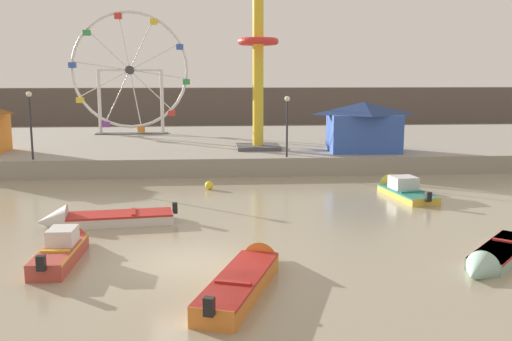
{
  "coord_description": "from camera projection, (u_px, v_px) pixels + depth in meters",
  "views": [
    {
      "loc": [
        0.73,
        -17.51,
        5.83
      ],
      "look_at": [
        2.82,
        8.82,
        1.46
      ],
      "focal_mm": 40.3,
      "sensor_mm": 36.0,
      "label": 1
    }
  ],
  "objects": [
    {
      "name": "ground_plane",
      "position": [
        189.0,
        263.0,
        18.12
      ],
      "size": [
        240.0,
        240.0,
        0.0
      ],
      "primitive_type": "plane",
      "color": "gray"
    },
    {
      "name": "quay_promenade",
      "position": [
        201.0,
        146.0,
        43.82
      ],
      "size": [
        110.0,
        21.73,
        1.07
      ],
      "primitive_type": "cube",
      "color": "gray",
      "rests_on": "ground_plane"
    },
    {
      "name": "distant_town_skyline",
      "position": [
        204.0,
        106.0,
        69.3
      ],
      "size": [
        140.0,
        3.0,
        4.4
      ],
      "primitive_type": "cube",
      "color": "#564C47",
      "rests_on": "ground_plane"
    },
    {
      "name": "motorboat_mustard_yellow",
      "position": [
        399.0,
        188.0,
        28.65
      ],
      "size": [
        2.02,
        5.1,
        1.46
      ],
      "rotation": [
        0.0,
        0.0,
        1.7
      ],
      "color": "gold",
      "rests_on": "ground_plane"
    },
    {
      "name": "motorboat_pale_grey",
      "position": [
        94.0,
        219.0,
        22.68
      ],
      "size": [
        5.48,
        1.99,
        1.31
      ],
      "rotation": [
        0.0,
        0.0,
        3.27
      ],
      "color": "silver",
      "rests_on": "ground_plane"
    },
    {
      "name": "motorboat_seafoam",
      "position": [
        494.0,
        258.0,
        17.97
      ],
      "size": [
        4.31,
        4.56,
        1.03
      ],
      "rotation": [
        0.0,
        0.0,
        3.97
      ],
      "color": "#93BCAD",
      "rests_on": "ground_plane"
    },
    {
      "name": "motorboat_orange_hull",
      "position": [
        248.0,
        274.0,
        16.23
      ],
      "size": [
        2.98,
        5.91,
        1.14
      ],
      "rotation": [
        0.0,
        0.0,
        1.23
      ],
      "color": "orange",
      "rests_on": "ground_plane"
    },
    {
      "name": "motorboat_faded_red",
      "position": [
        65.0,
        247.0,
        18.58
      ],
      "size": [
        1.11,
        4.6,
        1.26
      ],
      "rotation": [
        0.0,
        0.0,
        1.55
      ],
      "color": "#B24238",
      "rests_on": "ground_plane"
    },
    {
      "name": "ferris_wheel_white_frame",
      "position": [
        130.0,
        73.0,
        46.63
      ],
      "size": [
        9.67,
        1.2,
        9.93
      ],
      "color": "silver",
      "rests_on": "quay_promenade"
    },
    {
      "name": "drop_tower_yellow_tower",
      "position": [
        258.0,
        49.0,
        36.76
      ],
      "size": [
        2.8,
        2.8,
        14.91
      ],
      "color": "gold",
      "rests_on": "quay_promenade"
    },
    {
      "name": "carnival_booth_blue_tent",
      "position": [
        364.0,
        126.0,
        36.24
      ],
      "size": [
        4.91,
        3.63,
        3.14
      ],
      "rotation": [
        0.0,
        0.0,
        -0.05
      ],
      "color": "#3356B7",
      "rests_on": "quay_promenade"
    },
    {
      "name": "promenade_lamp_near",
      "position": [
        287.0,
        117.0,
        33.62
      ],
      "size": [
        0.32,
        0.32,
        3.59
      ],
      "color": "#2D2D33",
      "rests_on": "quay_promenade"
    },
    {
      "name": "promenade_lamp_far",
      "position": [
        30.0,
        115.0,
        32.55
      ],
      "size": [
        0.32,
        0.32,
        3.88
      ],
      "color": "#2D2D33",
      "rests_on": "quay_promenade"
    },
    {
      "name": "mooring_buoy_orange",
      "position": [
        209.0,
        185.0,
        29.7
      ],
      "size": [
        0.44,
        0.44,
        0.44
      ],
      "primitive_type": "sphere",
      "color": "yellow",
      "rests_on": "ground_plane"
    }
  ]
}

